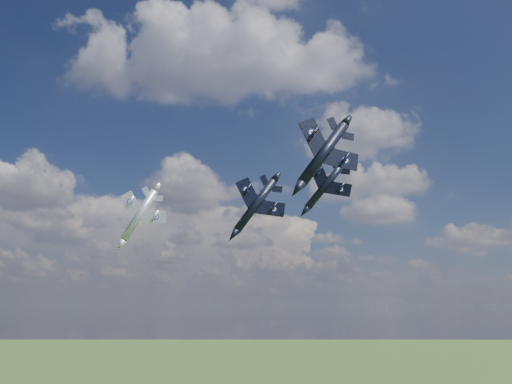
# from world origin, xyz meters

# --- Properties ---
(jet_lead_navy) EXTENTS (9.54, 13.09, 7.44)m
(jet_lead_navy) POSITION_xyz_m (3.47, 2.62, 77.84)
(jet_lead_navy) COLOR black
(jet_right_navy) EXTENTS (14.60, 17.29, 8.70)m
(jet_right_navy) POSITION_xyz_m (13.15, -4.61, 83.28)
(jet_right_navy) COLOR black
(jet_high_navy) EXTENTS (13.75, 17.25, 9.52)m
(jet_high_navy) POSITION_xyz_m (15.33, 27.41, 86.61)
(jet_high_navy) COLOR black
(jet_left_silver) EXTENTS (11.64, 15.71, 8.24)m
(jet_left_silver) POSITION_xyz_m (-20.84, 24.09, 80.61)
(jet_left_silver) COLOR #9DA0A7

